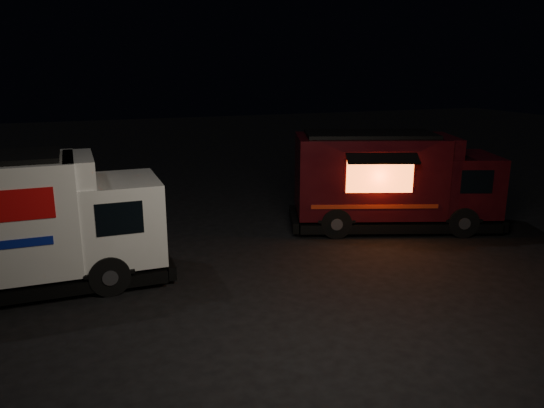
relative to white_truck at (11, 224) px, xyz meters
The scene contains 3 objects.
ground 5.81m from the white_truck, 16.45° to the right, with size 80.00×80.00×0.00m, color black.
white_truck is the anchor object (origin of this frame).
red_truck 10.50m from the white_truck, ahead, with size 6.29×2.31×2.93m, color #3C0B0E, non-canonical shape.
Camera 1 is at (-3.85, -10.66, 4.86)m, focal length 35.00 mm.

